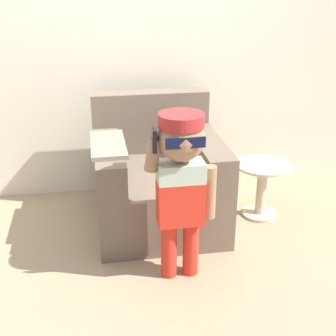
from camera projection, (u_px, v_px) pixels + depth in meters
ground_plane at (133, 236)px, 3.38m from camera, size 10.00×10.00×0.00m
wall_back at (117, 36)px, 3.66m from camera, size 10.00×0.05×2.60m
armchair at (157, 180)px, 3.49m from camera, size 0.93×0.97×0.92m
person_child at (181, 172)px, 2.70m from camera, size 0.43×0.32×1.05m
side_table at (262, 184)px, 3.58m from camera, size 0.42×0.42×0.43m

